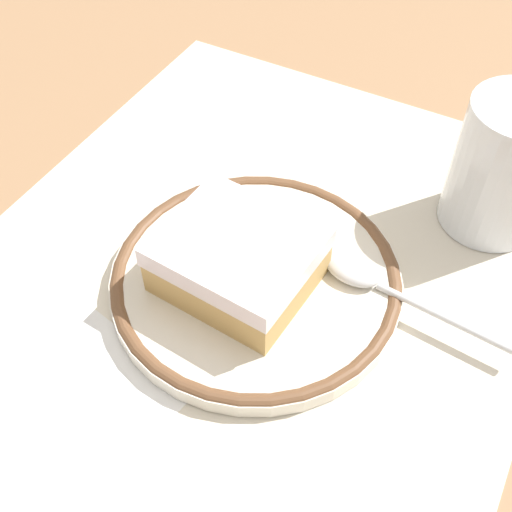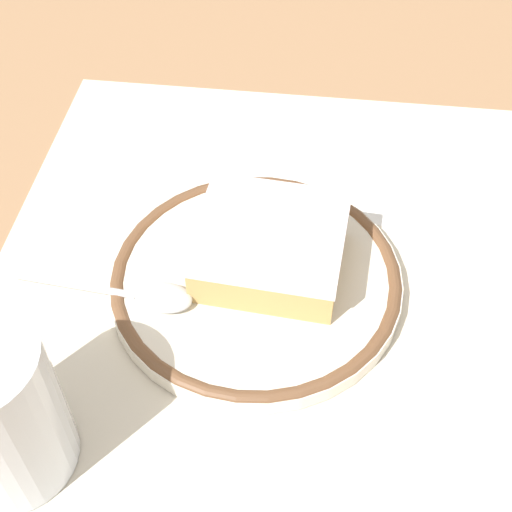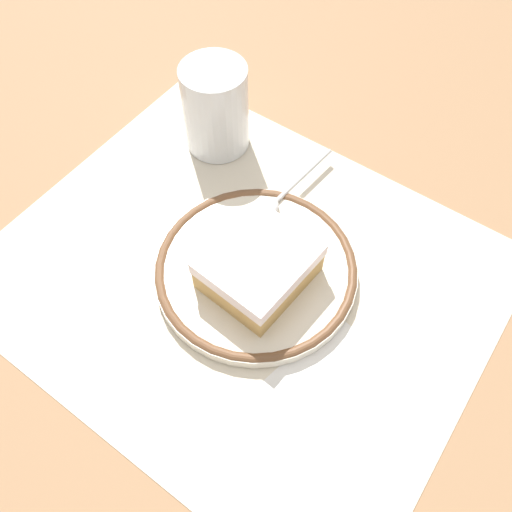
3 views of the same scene
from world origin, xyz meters
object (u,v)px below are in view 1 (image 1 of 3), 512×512
at_px(spoon, 368,278).
at_px(cup, 502,173).
at_px(cake_slice, 238,260).
at_px(napkin, 49,396).
at_px(plate, 256,279).

height_order(spoon, cup, cup).
xyz_separation_m(cake_slice, spoon, (-0.04, 0.08, -0.02)).
xyz_separation_m(cake_slice, cup, (-0.15, 0.13, 0.01)).
height_order(cake_slice, cup, cup).
distance_m(cake_slice, napkin, 0.15).
bearing_deg(plate, napkin, -27.29).
xyz_separation_m(plate, spoon, (-0.03, 0.07, 0.01)).
bearing_deg(cake_slice, napkin, -26.01).
relative_size(cake_slice, spoon, 0.76).
distance_m(plate, napkin, 0.15).
bearing_deg(napkin, plate, 152.71).
bearing_deg(plate, cake_slice, -42.02).
bearing_deg(napkin, spoon, 139.85).
bearing_deg(spoon, napkin, -40.15).
xyz_separation_m(plate, cup, (-0.14, 0.12, 0.04)).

